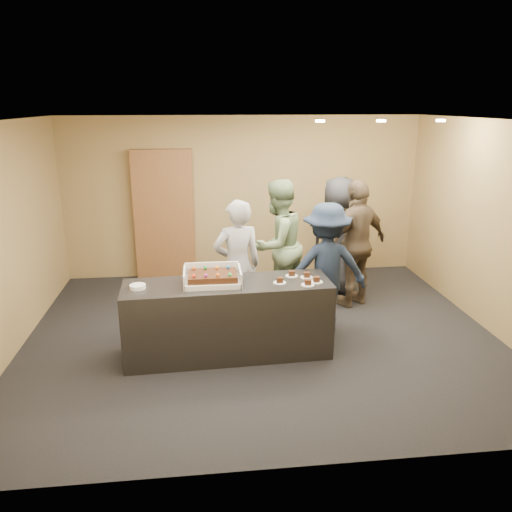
# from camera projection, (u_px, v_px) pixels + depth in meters

# --- Properties ---
(room) EXTENTS (6.04, 6.00, 2.70)m
(room) POSITION_uv_depth(u_px,v_px,m) (262.00, 234.00, 6.11)
(room) COLOR black
(room) RESTS_ON ground
(serving_counter) EXTENTS (2.43, 0.80, 0.90)m
(serving_counter) POSITION_uv_depth(u_px,v_px,m) (228.00, 319.00, 5.88)
(serving_counter) COLOR black
(serving_counter) RESTS_ON floor
(storage_cabinet) EXTENTS (0.99, 0.15, 2.18)m
(storage_cabinet) POSITION_uv_depth(u_px,v_px,m) (164.00, 215.00, 8.33)
(storage_cabinet) COLOR brown
(storage_cabinet) RESTS_ON floor
(cake_box) EXTENTS (0.65, 0.45, 0.19)m
(cake_box) POSITION_uv_depth(u_px,v_px,m) (212.00, 279.00, 5.74)
(cake_box) COLOR white
(cake_box) RESTS_ON serving_counter
(sheet_cake) EXTENTS (0.56, 0.38, 0.11)m
(sheet_cake) POSITION_uv_depth(u_px,v_px,m) (212.00, 276.00, 5.70)
(sheet_cake) COLOR black
(sheet_cake) RESTS_ON cake_box
(plate_stack) EXTENTS (0.18, 0.18, 0.04)m
(plate_stack) POSITION_uv_depth(u_px,v_px,m) (138.00, 287.00, 5.58)
(plate_stack) COLOR white
(plate_stack) RESTS_ON serving_counter
(slice_a) EXTENTS (0.15, 0.15, 0.07)m
(slice_a) POSITION_uv_depth(u_px,v_px,m) (280.00, 281.00, 5.75)
(slice_a) COLOR white
(slice_a) RESTS_ON serving_counter
(slice_b) EXTENTS (0.15, 0.15, 0.07)m
(slice_b) POSITION_uv_depth(u_px,v_px,m) (292.00, 274.00, 5.97)
(slice_b) COLOR white
(slice_b) RESTS_ON serving_counter
(slice_c) EXTENTS (0.15, 0.15, 0.07)m
(slice_c) POSITION_uv_depth(u_px,v_px,m) (308.00, 283.00, 5.68)
(slice_c) COLOR white
(slice_c) RESTS_ON serving_counter
(slice_d) EXTENTS (0.15, 0.15, 0.07)m
(slice_d) POSITION_uv_depth(u_px,v_px,m) (307.00, 276.00, 5.92)
(slice_d) COLOR white
(slice_d) RESTS_ON serving_counter
(slice_e) EXTENTS (0.15, 0.15, 0.07)m
(slice_e) POSITION_uv_depth(u_px,v_px,m) (316.00, 280.00, 5.77)
(slice_e) COLOR white
(slice_e) RESTS_ON serving_counter
(person_server_grey) EXTENTS (0.70, 0.53, 1.74)m
(person_server_grey) POSITION_uv_depth(u_px,v_px,m) (237.00, 266.00, 6.46)
(person_server_grey) COLOR #9E9DA3
(person_server_grey) RESTS_ON floor
(person_sage_man) EXTENTS (1.16, 1.13, 1.88)m
(person_sage_man) POSITION_uv_depth(u_px,v_px,m) (277.00, 245.00, 7.12)
(person_sage_man) COLOR gray
(person_sage_man) RESTS_ON floor
(person_navy_man) EXTENTS (1.11, 0.65, 1.70)m
(person_navy_man) POSITION_uv_depth(u_px,v_px,m) (326.00, 268.00, 6.45)
(person_navy_man) COLOR #182338
(person_navy_man) RESTS_ON floor
(person_brown_extra) EXTENTS (1.18, 0.92, 1.87)m
(person_brown_extra) POSITION_uv_depth(u_px,v_px,m) (357.00, 244.00, 7.23)
(person_brown_extra) COLOR #4E3E2D
(person_brown_extra) RESTS_ON floor
(person_dark_suit) EXTENTS (1.06, 1.04, 1.84)m
(person_dark_suit) POSITION_uv_depth(u_px,v_px,m) (337.00, 236.00, 7.71)
(person_dark_suit) COLOR #26262B
(person_dark_suit) RESTS_ON floor
(ceiling_spotlights) EXTENTS (1.72, 0.12, 0.03)m
(ceiling_spotlights) POSITION_uv_depth(u_px,v_px,m) (381.00, 121.00, 6.37)
(ceiling_spotlights) COLOR #FFEAC6
(ceiling_spotlights) RESTS_ON ceiling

